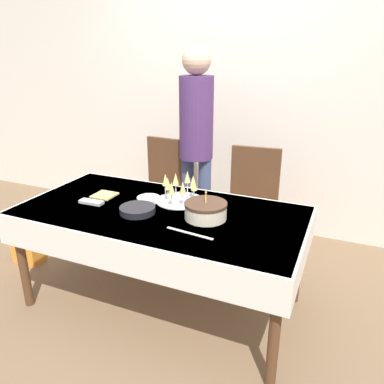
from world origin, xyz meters
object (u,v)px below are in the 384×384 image
champagne_tray (180,189)px  plate_stack_main (137,210)px  gift_bag (27,245)px  dining_chair_far_left (162,189)px  birthday_cake (206,210)px  person_standing (196,133)px  dining_chair_far_right (251,203)px  plate_stack_dessert (149,199)px

champagne_tray → plate_stack_main: 0.34m
gift_bag → champagne_tray: bearing=6.5°
dining_chair_far_left → plate_stack_main: 0.96m
champagne_tray → dining_chair_far_left: bearing=127.7°
birthday_cake → gift_bag: bearing=178.6°
birthday_cake → person_standing: person_standing is taller
gift_bag → dining_chair_far_right: bearing=23.6°
birthday_cake → gift_bag: (-1.63, 0.04, -0.62)m
champagne_tray → plate_stack_main: champagne_tray is taller
dining_chair_far_right → gift_bag: dining_chair_far_right is taller
gift_bag → person_standing: bearing=34.4°
champagne_tray → plate_stack_dessert: size_ratio=2.06×
plate_stack_main → gift_bag: 1.34m
plate_stack_main → person_standing: (0.00, 0.96, 0.32)m
dining_chair_far_right → plate_stack_dessert: 0.90m
plate_stack_main → person_standing: 1.01m
birthday_cake → person_standing: 1.00m
plate_stack_main → person_standing: size_ratio=0.13×
plate_stack_main → gift_bag: (-1.20, 0.14, -0.58)m
plate_stack_main → person_standing: bearing=89.8°
dining_chair_far_right → champagne_tray: 0.74m
champagne_tray → plate_stack_dessert: 0.23m
champagne_tray → person_standing: person_standing is taller
dining_chair_far_right → birthday_cake: (-0.09, -0.79, 0.23)m
champagne_tray → person_standing: (-0.16, 0.67, 0.25)m
dining_chair_far_right → gift_bag: 1.91m
champagne_tray → gift_bag: 1.52m
gift_bag → plate_stack_dessert: bearing=3.4°
person_standing → dining_chair_far_left: bearing=-167.0°
plate_stack_main → plate_stack_dessert: plate_stack_main is taller
champagne_tray → birthday_cake: bearing=-36.1°
person_standing → gift_bag: (-1.20, -0.82, -0.90)m
plate_stack_dessert → person_standing: person_standing is taller
dining_chair_far_left → gift_bag: dining_chair_far_left is taller
dining_chair_far_left → birthday_cake: size_ratio=3.70×
birthday_cake → plate_stack_dessert: bearing=166.9°
birthday_cake → plate_stack_dessert: (-0.47, 0.11, -0.04)m
dining_chair_far_right → gift_bag: size_ratio=3.11×
person_standing → gift_bag: person_standing is taller
plate_stack_dessert → gift_bag: bearing=-176.6°
birthday_cake → champagne_tray: size_ratio=0.80×
dining_chair_far_right → plate_stack_main: size_ratio=4.28×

